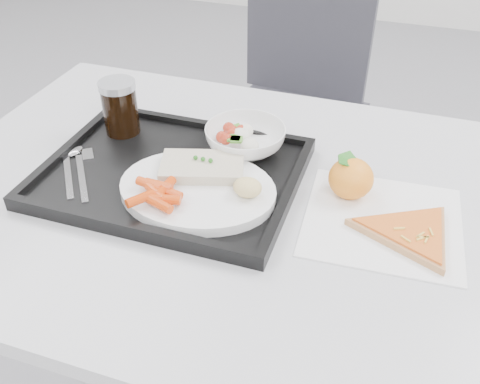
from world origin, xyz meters
TOP-DOWN VIEW (x-y plane):
  - table at (0.00, 0.30)m, footprint 1.20×0.80m
  - chair at (-0.12, 1.16)m, footprint 0.46×0.46m
  - tray at (-0.16, 0.30)m, footprint 0.45×0.35m
  - dinner_plate at (-0.09, 0.25)m, footprint 0.27×0.27m
  - fish_fillet at (-0.10, 0.30)m, footprint 0.16×0.12m
  - bread_roll at (0.00, 0.26)m, footprint 0.05×0.04m
  - salad_bowl at (-0.06, 0.41)m, footprint 0.15×0.15m
  - cola_glass at (-0.31, 0.40)m, footprint 0.07×0.07m
  - cutlery at (-0.33, 0.26)m, footprint 0.13×0.16m
  - napkin at (0.22, 0.30)m, footprint 0.26×0.25m
  - tangerine at (0.15, 0.35)m, footprint 0.10×0.10m
  - pizza_slice at (0.26, 0.27)m, footprint 0.21×0.21m
  - carrot_pile at (-0.13, 0.20)m, footprint 0.09×0.09m
  - salad_contents at (-0.07, 0.40)m, footprint 0.09×0.08m

SIDE VIEW (x-z plane):
  - chair at x=-0.12m, z-range 0.07..1.00m
  - table at x=0.00m, z-range 0.31..1.06m
  - napkin at x=0.22m, z-range 0.75..0.75m
  - tray at x=-0.16m, z-range 0.75..0.77m
  - pizza_slice at x=0.26m, z-range 0.75..0.77m
  - cutlery at x=-0.33m, z-range 0.76..0.77m
  - dinner_plate at x=-0.09m, z-range 0.77..0.78m
  - tangerine at x=0.15m, z-range 0.75..0.82m
  - salad_bowl at x=-0.06m, z-range 0.77..0.81m
  - fish_fillet at x=-0.10m, z-range 0.78..0.81m
  - carrot_pile at x=-0.13m, z-range 0.79..0.81m
  - bread_roll at x=0.00m, z-range 0.78..0.81m
  - salad_contents at x=-0.07m, z-range 0.79..0.81m
  - cola_glass at x=-0.31m, z-range 0.77..0.88m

